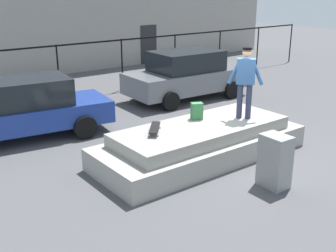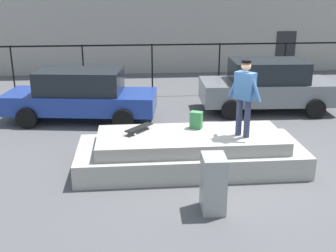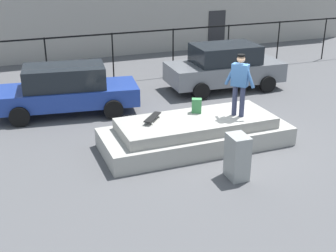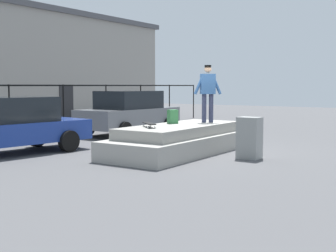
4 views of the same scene
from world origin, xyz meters
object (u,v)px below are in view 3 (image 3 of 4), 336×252
car_blue_sedan_near (66,89)px  utility_box (237,157)px  car_grey_sedan_mid (225,67)px  backpack (197,106)px  skateboarder (240,81)px  skateboard (153,117)px

car_blue_sedan_near → utility_box: bearing=-62.7°
car_grey_sedan_mid → utility_box: bearing=-115.4°
car_grey_sedan_mid → utility_box: size_ratio=4.05×
backpack → utility_box: 2.54m
skateboarder → car_grey_sedan_mid: bearing=66.1°
backpack → car_grey_sedan_mid: car_grey_sedan_mid is taller
skateboard → utility_box: (1.35, -2.35, -0.37)m
car_blue_sedan_near → backpack: bearing=-48.4°
skateboard → car_grey_sedan_mid: car_grey_sedan_mid is taller
skateboard → backpack: bearing=5.9°
skateboard → utility_box: bearing=-60.2°
car_blue_sedan_near → utility_box: 6.83m
backpack → utility_box: bearing=-65.9°
car_grey_sedan_mid → utility_box: (-3.14, -6.62, -0.33)m
skateboarder → utility_box: skateboarder is taller
car_blue_sedan_near → utility_box: car_blue_sedan_near is taller
backpack → car_blue_sedan_near: size_ratio=0.08×
skateboard → car_blue_sedan_near: bearing=115.6°
backpack → utility_box: size_ratio=0.37×
backpack → car_blue_sedan_near: bearing=156.9°
car_blue_sedan_near → skateboard: bearing=-64.4°
skateboard → utility_box: utility_box is taller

